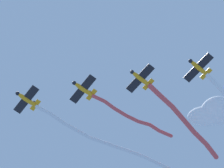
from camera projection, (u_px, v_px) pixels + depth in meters
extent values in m
ellipsoid|color=orange|center=(27.00, 100.00, 81.46)|extent=(3.67, 3.38, 0.85)
sphere|color=black|center=(17.00, 93.00, 80.95)|extent=(1.02, 1.02, 0.72)
ellipsoid|color=#232833|center=(25.00, 97.00, 81.62)|extent=(1.15, 1.11, 0.45)
cube|color=black|center=(26.00, 100.00, 81.32)|extent=(5.05, 5.46, 0.11)
cube|color=orange|center=(35.00, 105.00, 81.98)|extent=(2.15, 2.29, 0.09)
cube|color=black|center=(35.00, 104.00, 82.36)|extent=(0.78, 0.71, 1.17)
cylinder|color=white|center=(43.00, 110.00, 82.17)|extent=(2.57, 1.99, 0.82)
cylinder|color=white|center=(57.00, 118.00, 82.75)|extent=(2.74, 2.53, 0.73)
cylinder|color=white|center=(71.00, 127.00, 83.32)|extent=(2.71, 2.10, 0.93)
cylinder|color=white|center=(83.00, 134.00, 83.74)|extent=(2.52, 2.01, 0.80)
cylinder|color=white|center=(96.00, 140.00, 84.21)|extent=(2.72, 1.79, 0.70)
cylinder|color=white|center=(109.00, 144.00, 84.74)|extent=(2.36, 1.66, 0.91)
cylinder|color=white|center=(122.00, 149.00, 85.20)|extent=(2.98, 1.74, 0.77)
cylinder|color=white|center=(137.00, 154.00, 85.63)|extent=(2.82, 1.92, 0.72)
cylinder|color=white|center=(150.00, 160.00, 85.98)|extent=(2.80, 1.87, 1.05)
cylinder|color=white|center=(164.00, 166.00, 86.17)|extent=(3.13, 2.04, 1.04)
sphere|color=white|center=(37.00, 106.00, 81.95)|extent=(0.66, 0.66, 0.66)
sphere|color=white|center=(50.00, 113.00, 82.38)|extent=(0.66, 0.66, 0.66)
sphere|color=white|center=(64.00, 123.00, 83.12)|extent=(0.66, 0.66, 0.66)
sphere|color=white|center=(77.00, 131.00, 83.51)|extent=(0.66, 0.66, 0.66)
sphere|color=white|center=(90.00, 137.00, 83.97)|extent=(0.66, 0.66, 0.66)
sphere|color=white|center=(103.00, 142.00, 84.44)|extent=(0.66, 0.66, 0.66)
sphere|color=white|center=(115.00, 146.00, 85.04)|extent=(0.66, 0.66, 0.66)
sphere|color=white|center=(130.00, 151.00, 85.36)|extent=(0.66, 0.66, 0.66)
sphere|color=white|center=(144.00, 157.00, 85.90)|extent=(0.66, 0.66, 0.66)
sphere|color=white|center=(157.00, 163.00, 86.06)|extent=(0.66, 0.66, 0.66)
ellipsoid|color=orange|center=(83.00, 89.00, 80.90)|extent=(3.70, 3.34, 0.85)
sphere|color=black|center=(74.00, 83.00, 80.40)|extent=(1.02, 1.02, 0.72)
ellipsoid|color=#232833|center=(81.00, 87.00, 81.06)|extent=(1.15, 1.10, 0.45)
cube|color=black|center=(83.00, 89.00, 80.76)|extent=(5.00, 5.50, 0.11)
cube|color=orange|center=(92.00, 95.00, 81.41)|extent=(2.13, 2.30, 0.09)
cube|color=black|center=(91.00, 93.00, 81.79)|extent=(0.79, 0.70, 1.17)
cylinder|color=#DB4C4C|center=(99.00, 99.00, 81.59)|extent=(2.28, 1.70, 0.66)
cylinder|color=#DB4C4C|center=(109.00, 105.00, 81.97)|extent=(2.04, 1.81, 0.87)
cylinder|color=#DB4C4C|center=(120.00, 112.00, 82.38)|extent=(2.49, 2.04, 0.78)
cylinder|color=#DB4C4C|center=(132.00, 118.00, 82.82)|extent=(2.46, 1.80, 0.74)
cylinder|color=#DB4C4C|center=(144.00, 123.00, 83.31)|extent=(2.43, 1.54, 0.93)
cylinder|color=#DB4C4C|center=(155.00, 128.00, 83.87)|extent=(2.05, 1.83, 0.64)
cylinder|color=#DB4C4C|center=(165.00, 133.00, 84.19)|extent=(2.44, 1.58, 0.94)
sphere|color=#DB4C4C|center=(93.00, 96.00, 81.38)|extent=(0.64, 0.64, 0.64)
sphere|color=#DB4C4C|center=(105.00, 101.00, 81.80)|extent=(0.64, 0.64, 0.64)
sphere|color=#DB4C4C|center=(114.00, 108.00, 82.15)|extent=(0.64, 0.64, 0.64)
sphere|color=#DB4C4C|center=(126.00, 116.00, 82.62)|extent=(0.64, 0.64, 0.64)
sphere|color=#DB4C4C|center=(138.00, 121.00, 83.01)|extent=(0.64, 0.64, 0.64)
sphere|color=#DB4C4C|center=(150.00, 125.00, 83.61)|extent=(0.64, 0.64, 0.64)
sphere|color=#DB4C4C|center=(159.00, 131.00, 84.13)|extent=(0.64, 0.64, 0.64)
sphere|color=#DB4C4C|center=(171.00, 136.00, 84.25)|extent=(0.64, 0.64, 0.64)
ellipsoid|color=orange|center=(141.00, 79.00, 80.34)|extent=(3.63, 3.43, 0.85)
sphere|color=black|center=(132.00, 72.00, 79.81)|extent=(1.02, 1.02, 0.72)
ellipsoid|color=#232833|center=(138.00, 76.00, 80.49)|extent=(1.15, 1.12, 0.45)
cube|color=black|center=(140.00, 78.00, 80.19)|extent=(5.12, 5.40, 0.11)
cube|color=orange|center=(148.00, 84.00, 80.86)|extent=(2.18, 2.27, 0.09)
cube|color=black|center=(148.00, 83.00, 81.24)|extent=(0.77, 0.72, 1.17)
cylinder|color=#DB4C4C|center=(156.00, 91.00, 80.98)|extent=(2.76, 2.59, 1.54)
cylinder|color=#DB4C4C|center=(167.00, 102.00, 81.34)|extent=(2.59, 2.48, 1.27)
cylinder|color=#DB4C4C|center=(178.00, 113.00, 81.94)|extent=(2.75, 3.07, 1.22)
cylinder|color=#DB4C4C|center=(189.00, 126.00, 82.67)|extent=(2.65, 2.96, 1.26)
cylinder|color=#DB4C4C|center=(200.00, 138.00, 83.48)|extent=(2.89, 3.11, 0.97)
cylinder|color=#DB4C4C|center=(211.00, 151.00, 84.24)|extent=(2.68, 3.05, 1.49)
sphere|color=#DB4C4C|center=(150.00, 86.00, 80.84)|extent=(0.86, 0.86, 0.86)
sphere|color=#DB4C4C|center=(162.00, 97.00, 81.12)|extent=(0.86, 0.86, 0.86)
sphere|color=#DB4C4C|center=(172.00, 107.00, 81.56)|extent=(0.86, 0.86, 0.86)
sphere|color=#DB4C4C|center=(184.00, 120.00, 82.32)|extent=(0.86, 0.86, 0.86)
sphere|color=#DB4C4C|center=(194.00, 132.00, 83.02)|extent=(0.86, 0.86, 0.86)
sphere|color=#DB4C4C|center=(206.00, 144.00, 83.95)|extent=(0.86, 0.86, 0.86)
sphere|color=#DB4C4C|center=(216.00, 157.00, 84.53)|extent=(0.86, 0.86, 0.86)
ellipsoid|color=orange|center=(199.00, 68.00, 79.77)|extent=(3.61, 3.45, 0.85)
sphere|color=black|center=(190.00, 61.00, 79.24)|extent=(1.02, 1.02, 0.72)
ellipsoid|color=#232833|center=(196.00, 65.00, 79.92)|extent=(1.14, 1.12, 0.45)
cube|color=black|center=(198.00, 68.00, 79.63)|extent=(5.15, 5.37, 0.11)
cube|color=orange|center=(206.00, 74.00, 80.31)|extent=(2.19, 2.26, 0.09)
cube|color=black|center=(205.00, 72.00, 80.69)|extent=(0.77, 0.73, 1.17)
cylinder|color=white|center=(213.00, 81.00, 81.03)|extent=(2.92, 3.09, 1.42)
cylinder|color=white|center=(224.00, 93.00, 82.41)|extent=(2.65, 3.04, 1.14)
sphere|color=white|center=(208.00, 75.00, 80.28)|extent=(0.79, 0.79, 0.79)
sphere|color=white|center=(219.00, 87.00, 81.77)|extent=(0.79, 0.79, 0.79)
ellipsoid|color=white|center=(216.00, 111.00, 100.76)|extent=(9.95, 9.86, 3.42)
ellipsoid|color=white|center=(205.00, 116.00, 100.76)|extent=(7.57, 4.96, 3.13)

